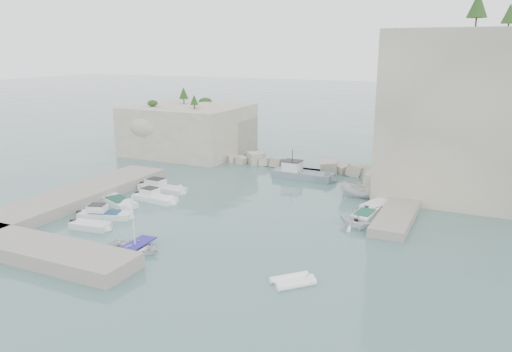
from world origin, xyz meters
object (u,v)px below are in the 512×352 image
at_px(rowboat, 135,251).
at_px(tender_east_a, 355,227).
at_px(tender_east_c, 380,206).
at_px(motorboat_a, 162,191).
at_px(inflatable_dinghy, 293,283).
at_px(work_boat, 303,179).
at_px(motorboat_e, 91,229).
at_px(tender_east_d, 363,198).
at_px(motorboat_c, 119,204).
at_px(tender_east_b, 364,218).
at_px(motorboat_b, 155,201).
at_px(motorboat_d, 106,218).

bearing_deg(rowboat, tender_east_a, -50.64).
bearing_deg(tender_east_c, motorboat_a, 118.34).
xyz_separation_m(inflatable_dinghy, work_boat, (-8.83, 26.23, 0.00)).
bearing_deg(motorboat_e, tender_east_d, 37.73).
distance_m(motorboat_a, motorboat_c, 5.97).
bearing_deg(tender_east_c, inflatable_dinghy, -168.60).
bearing_deg(tender_east_a, tender_east_b, 15.09).
bearing_deg(motorboat_a, tender_east_b, 4.83).
xyz_separation_m(motorboat_b, rowboat, (6.42, -11.31, 0.00)).
bearing_deg(motorboat_e, tender_east_c, 31.35).
bearing_deg(motorboat_c, tender_east_c, 47.35).
bearing_deg(inflatable_dinghy, rowboat, 133.74).
bearing_deg(motorboat_c, motorboat_b, 66.61).
height_order(inflatable_dinghy, tender_east_a, tender_east_a).
height_order(motorboat_d, tender_east_c, motorboat_d).
bearing_deg(motorboat_b, motorboat_c, -130.85).
distance_m(tender_east_c, work_boat, 12.68).
bearing_deg(tender_east_b, motorboat_d, 120.37).
height_order(motorboat_b, motorboat_c, motorboat_b).
distance_m(motorboat_b, tender_east_d, 21.51).
bearing_deg(motorboat_c, tender_east_a, 32.34).
bearing_deg(work_boat, tender_east_b, -45.77).
bearing_deg(work_boat, inflatable_dinghy, -69.33).
bearing_deg(tender_east_b, tender_east_c, -2.68).
distance_m(tender_east_a, work_boat, 17.03).
height_order(motorboat_a, tender_east_b, motorboat_a).
distance_m(motorboat_e, rowboat, 7.04).
relative_size(motorboat_d, tender_east_b, 1.12).
bearing_deg(inflatable_dinghy, tender_east_b, 38.88).
relative_size(motorboat_b, tender_east_a, 1.64).
bearing_deg(rowboat, motorboat_a, 26.46).
relative_size(motorboat_b, tender_east_b, 1.10).
height_order(motorboat_b, tender_east_b, motorboat_b).
relative_size(motorboat_a, tender_east_d, 1.25).
bearing_deg(tender_east_c, motorboat_b, 127.50).
distance_m(motorboat_d, tender_east_a, 22.66).
xyz_separation_m(motorboat_e, work_boat, (10.82, 24.01, 0.00)).
relative_size(motorboat_e, tender_east_b, 0.80).
bearing_deg(motorboat_c, rowboat, -20.56).
xyz_separation_m(motorboat_c, motorboat_e, (2.45, -6.51, 0.00)).
bearing_deg(inflatable_dinghy, motorboat_a, 98.64).
xyz_separation_m(rowboat, tender_east_c, (14.79, 19.37, 0.00)).
xyz_separation_m(motorboat_d, motorboat_e, (0.74, -2.71, 0.00)).
bearing_deg(motorboat_d, tender_east_c, 12.54).
bearing_deg(motorboat_c, work_boat, 76.31).
bearing_deg(motorboat_d, motorboat_a, 73.15).
height_order(motorboat_a, rowboat, motorboat_a).
distance_m(tender_east_c, tender_east_d, 3.05).
bearing_deg(motorboat_b, tender_east_c, 26.83).
bearing_deg(motorboat_d, tender_east_b, 4.87).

